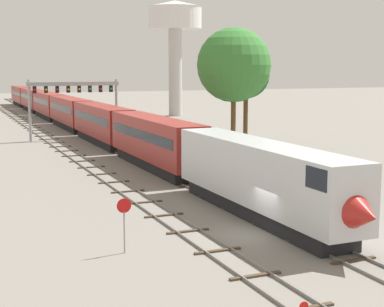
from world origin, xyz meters
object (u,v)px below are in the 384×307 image
object	(u,v)px
signal_gantry	(74,95)
trackside_tree_mid	(234,65)
stop_sign	(124,218)
trackside_tree_left	(246,75)
passenger_train	(69,112)
water_tower	(175,24)

from	to	relation	value
signal_gantry	trackside_tree_mid	bearing A→B (deg)	-51.96
stop_sign	trackside_tree_mid	bearing A→B (deg)	54.61
trackside_tree_left	passenger_train	bearing A→B (deg)	118.53
stop_sign	trackside_tree_mid	distance (m)	38.78
water_tower	trackside_tree_left	size ratio (longest dim) A/B	1.96
passenger_train	water_tower	distance (m)	32.82
passenger_train	water_tower	size ratio (longest dim) A/B	6.27
passenger_train	trackside_tree_left	distance (m)	33.49
water_tower	stop_sign	bearing A→B (deg)	-113.13
stop_sign	trackside_tree_left	size ratio (longest dim) A/B	0.25
passenger_train	signal_gantry	distance (m)	15.34
signal_gantry	passenger_train	bearing A→B (deg)	81.36
passenger_train	signal_gantry	size ratio (longest dim) A/B	11.56
stop_sign	trackside_tree_left	distance (m)	43.97
signal_gantry	trackside_tree_mid	xyz separation A→B (m)	(14.25, -18.21, 3.81)
water_tower	trackside_tree_left	xyz separation A→B (m)	(-8.47, -45.11, -9.27)
signal_gantry	water_tower	size ratio (longest dim) A/B	0.54
passenger_train	signal_gantry	bearing A→B (deg)	-98.64
trackside_tree_mid	passenger_train	bearing A→B (deg)	109.97
signal_gantry	water_tower	world-z (taller)	water_tower
signal_gantry	stop_sign	size ratio (longest dim) A/B	4.20
signal_gantry	trackside_tree_left	world-z (taller)	trackside_tree_left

